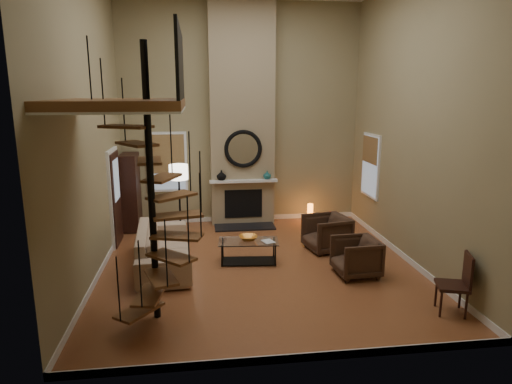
{
  "coord_description": "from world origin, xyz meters",
  "views": [
    {
      "loc": [
        -1.13,
        -8.24,
        3.35
      ],
      "look_at": [
        0.0,
        0.4,
        1.4
      ],
      "focal_mm": 31.74,
      "sensor_mm": 36.0,
      "label": 1
    }
  ],
  "objects": [
    {
      "name": "vase_left",
      "position": [
        -0.55,
        2.82,
        1.3
      ],
      "size": [
        0.24,
        0.24,
        0.25
      ],
      "primitive_type": "imported",
      "color": "black",
      "rests_on": "mantel"
    },
    {
      "name": "ground",
      "position": [
        0.0,
        0.0,
        -0.01
      ],
      "size": [
        6.0,
        6.5,
        0.01
      ],
      "primitive_type": "cube",
      "color": "#AF6538",
      "rests_on": "ground"
    },
    {
      "name": "chimney_breast",
      "position": [
        0.0,
        3.06,
        2.75
      ],
      "size": [
        1.6,
        0.38,
        5.5
      ],
      "primitive_type": "cube",
      "color": "#938060",
      "rests_on": "ground"
    },
    {
      "name": "baseboard_right",
      "position": [
        2.99,
        0.0,
        0.06
      ],
      "size": [
        0.02,
        6.5,
        0.12
      ],
      "primitive_type": "cube",
      "color": "white",
      "rests_on": "ground"
    },
    {
      "name": "firebox",
      "position": [
        0.0,
        2.86,
        0.55
      ],
      "size": [
        0.95,
        0.02,
        0.72
      ],
      "primitive_type": "cube",
      "color": "black",
      "rests_on": "chimney_breast"
    },
    {
      "name": "armchair_near",
      "position": [
        1.66,
        0.79,
        0.35
      ],
      "size": [
        1.02,
        1.0,
        0.79
      ],
      "primitive_type": "imported",
      "rotation": [
        0.0,
        0.0,
        -1.37
      ],
      "color": "#402A1D",
      "rests_on": "ground"
    },
    {
      "name": "window_right",
      "position": [
        2.97,
        2.0,
        1.63
      ],
      "size": [
        0.06,
        1.02,
        1.52
      ],
      "color": "white",
      "rests_on": "right_wall"
    },
    {
      "name": "left_wall",
      "position": [
        -3.0,
        0.0,
        2.75
      ],
      "size": [
        0.02,
        6.5,
        5.5
      ],
      "primitive_type": "cube",
      "color": "#94875F",
      "rests_on": "ground"
    },
    {
      "name": "book",
      "position": [
        0.18,
        0.08,
        0.46
      ],
      "size": [
        0.28,
        0.33,
        0.03
      ],
      "primitive_type": "imported",
      "rotation": [
        0.0,
        0.0,
        0.33
      ],
      "color": "gray",
      "rests_on": "coffee_table"
    },
    {
      "name": "vase_right",
      "position": [
        0.6,
        2.82,
        1.28
      ],
      "size": [
        0.2,
        0.2,
        0.21
      ],
      "primitive_type": "imported",
      "color": "#195758",
      "rests_on": "mantel"
    },
    {
      "name": "back_wall",
      "position": [
        0.0,
        3.25,
        2.75
      ],
      "size": [
        6.0,
        0.02,
        5.5
      ],
      "primitive_type": "cube",
      "color": "#94875F",
      "rests_on": "ground"
    },
    {
      "name": "mirror_disc",
      "position": [
        0.0,
        2.85,
        1.95
      ],
      "size": [
        0.8,
        0.01,
        0.8
      ],
      "primitive_type": "cylinder",
      "rotation": [
        1.57,
        0.0,
        0.0
      ],
      "color": "white",
      "rests_on": "chimney_breast"
    },
    {
      "name": "baseboard_front",
      "position": [
        0.0,
        -3.24,
        0.06
      ],
      "size": [
        6.0,
        0.02,
        0.12
      ],
      "primitive_type": "cube",
      "color": "white",
      "rests_on": "ground"
    },
    {
      "name": "front_wall",
      "position": [
        0.0,
        -3.25,
        2.75
      ],
      "size": [
        6.0,
        0.02,
        5.5
      ],
      "primitive_type": "cube",
      "color": "#94875F",
      "rests_on": "ground"
    },
    {
      "name": "baseboard_left",
      "position": [
        -2.99,
        0.0,
        0.06
      ],
      "size": [
        0.02,
        6.5,
        0.12
      ],
      "primitive_type": "cube",
      "color": "white",
      "rests_on": "ground"
    },
    {
      "name": "hearth",
      "position": [
        0.0,
        2.57,
        0.02
      ],
      "size": [
        1.5,
        0.6,
        0.04
      ],
      "primitive_type": "cube",
      "color": "black",
      "rests_on": "ground"
    },
    {
      "name": "side_chair",
      "position": [
        2.76,
        -2.28,
        0.53
      ],
      "size": [
        0.56,
        0.56,
        0.97
      ],
      "color": "black",
      "rests_on": "ground"
    },
    {
      "name": "baseboard_back",
      "position": [
        0.0,
        3.24,
        0.06
      ],
      "size": [
        6.0,
        0.02,
        0.12
      ],
      "primitive_type": "cube",
      "color": "white",
      "rests_on": "ground"
    },
    {
      "name": "sofa",
      "position": [
        -1.85,
        0.28,
        0.4
      ],
      "size": [
        1.13,
        2.54,
        0.73
      ],
      "primitive_type": "imported",
      "rotation": [
        0.0,
        0.0,
        1.63
      ],
      "color": "tan",
      "rests_on": "ground"
    },
    {
      "name": "floor_lamp",
      "position": [
        -1.56,
        2.02,
        1.41
      ],
      "size": [
        0.43,
        0.43,
        1.75
      ],
      "color": "black",
      "rests_on": "ground"
    },
    {
      "name": "accent_lamp",
      "position": [
        1.72,
        2.76,
        0.25
      ],
      "size": [
        0.15,
        0.15,
        0.52
      ],
      "primitive_type": "cylinder",
      "color": "orange",
      "rests_on": "ground"
    },
    {
      "name": "loft",
      "position": [
        -2.04,
        -1.8,
        3.24
      ],
      "size": [
        1.7,
        2.2,
        1.09
      ],
      "color": "brown",
      "rests_on": "left_wall"
    },
    {
      "name": "mirror_frame",
      "position": [
        0.0,
        2.84,
        1.95
      ],
      "size": [
        0.94,
        0.1,
        0.94
      ],
      "primitive_type": "torus",
      "rotation": [
        1.57,
        0.0,
        0.0
      ],
      "color": "black",
      "rests_on": "chimney_breast"
    },
    {
      "name": "right_wall",
      "position": [
        3.0,
        0.0,
        2.75
      ],
      "size": [
        0.02,
        6.5,
        5.5
      ],
      "primitive_type": "cube",
      "color": "#94875F",
      "rests_on": "ground"
    },
    {
      "name": "coffee_table",
      "position": [
        -0.17,
        0.23,
        0.28
      ],
      "size": [
        1.23,
        0.7,
        0.45
      ],
      "color": "silver",
      "rests_on": "ground"
    },
    {
      "name": "window_back",
      "position": [
        -1.9,
        3.22,
        1.62
      ],
      "size": [
        1.02,
        0.06,
        1.52
      ],
      "color": "white",
      "rests_on": "back_wall"
    },
    {
      "name": "hutch",
      "position": [
        -2.77,
        2.82,
        0.95
      ],
      "size": [
        0.39,
        0.83,
        1.86
      ],
      "primitive_type": "cube",
      "color": "black",
      "rests_on": "ground"
    },
    {
      "name": "armchair_far",
      "position": [
        1.8,
        -0.65,
        0.35
      ],
      "size": [
        0.83,
        0.81,
        0.71
      ],
      "primitive_type": "imported",
      "rotation": [
        0.0,
        0.0,
        -1.51
      ],
      "color": "#402A1D",
      "rests_on": "ground"
    },
    {
      "name": "mantel",
      "position": [
        0.0,
        2.78,
        1.15
      ],
      "size": [
        1.7,
        0.18,
        0.06
      ],
      "primitive_type": "cube",
      "color": "white",
      "rests_on": "chimney_breast"
    },
    {
      "name": "spiral_stair",
      "position": [
        -1.78,
        -1.79,
        1.78
      ],
      "size": [
        1.47,
        1.47,
        4.06
      ],
      "color": "black",
      "rests_on": "ground"
    },
    {
      "name": "entry_door",
      "position": [
        -2.95,
        1.8,
        1.05
      ],
      "size": [
        0.1,
        1.05,
        2.16
      ],
      "color": "white",
      "rests_on": "ground"
    },
    {
      "name": "bowl",
      "position": [
        -0.17,
        0.28,
        0.5
      ],
      "size": [
        0.37,
        0.37,
        0.09
      ],
      "primitive_type": "imported",
      "color": "orange",
      "rests_on": "coffee_table"
    }
  ]
}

